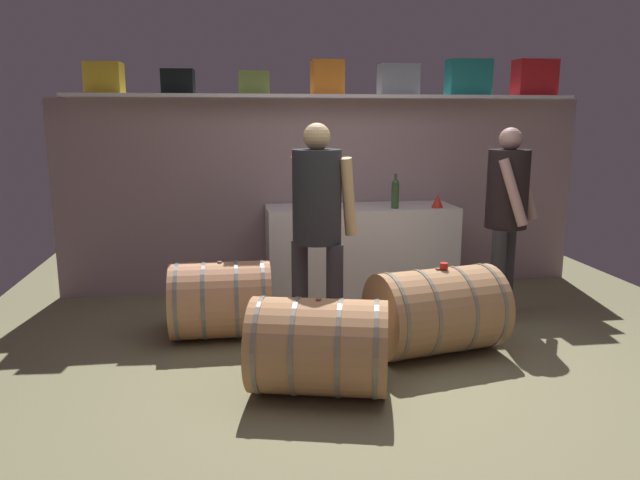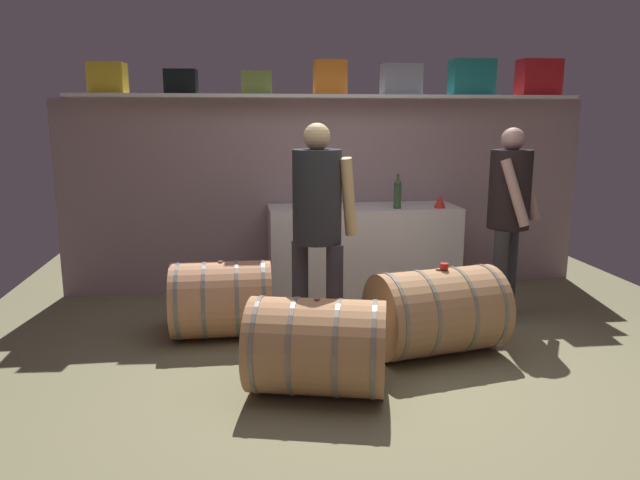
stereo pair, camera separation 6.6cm
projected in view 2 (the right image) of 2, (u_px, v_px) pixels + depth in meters
ground_plane at (360, 346)px, 4.67m from camera, size 6.48×7.67×0.02m
back_wall_panel at (328, 195)px, 6.10m from camera, size 5.28×0.10×1.92m
high_shelf_board at (331, 96)px, 5.76m from camera, size 4.86×0.40×0.03m
toolcase_yellow at (108, 78)px, 5.46m from camera, size 0.33×0.25×0.28m
toolcase_black at (181, 82)px, 5.55m from camera, size 0.30×0.22×0.22m
toolcase_olive at (256, 83)px, 5.64m from camera, size 0.29×0.26×0.21m
toolcase_orange at (330, 77)px, 5.72m from camera, size 0.30×0.24×0.32m
toolcase_grey at (401, 80)px, 5.82m from camera, size 0.38×0.23×0.29m
toolcase_teal at (472, 77)px, 5.91m from camera, size 0.43×0.26×0.35m
toolcase_red at (539, 78)px, 6.00m from camera, size 0.40×0.25×0.35m
work_cabinet at (363, 251)px, 5.89m from camera, size 1.83×0.61×0.89m
wine_bottle_green at (398, 193)px, 5.64m from camera, size 0.07×0.07×0.33m
wine_glass at (329, 201)px, 5.52m from camera, size 0.08×0.08×0.13m
red_funnel at (440, 201)px, 5.69m from camera, size 0.11×0.11×0.13m
wine_barrel_near at (436, 311)px, 4.47m from camera, size 1.05×0.81×0.65m
wine_barrel_far at (222, 299)px, 4.80m from camera, size 0.79×0.62×0.63m
wine_barrel_flank at (317, 346)px, 3.81m from camera, size 0.99×0.81×0.63m
tasting_cup at (444, 266)px, 4.40m from camera, size 0.06×0.06×0.04m
winemaker_pouring at (510, 204)px, 5.10m from camera, size 0.51×0.53×1.66m
visitor_tasting at (317, 214)px, 4.42m from camera, size 0.50×0.49×1.70m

